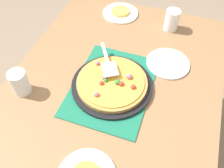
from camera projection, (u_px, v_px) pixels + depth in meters
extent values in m
plane|color=#84705B|center=(112.00, 152.00, 1.73)|extent=(8.00, 8.00, 0.00)
cube|color=olive|center=(112.00, 89.00, 1.16)|extent=(1.40, 1.00, 0.03)
cube|color=olive|center=(86.00, 43.00, 1.92)|extent=(0.07, 0.07, 0.72)
cube|color=olive|center=(199.00, 70.00, 1.74)|extent=(0.07, 0.07, 0.72)
cube|color=#196B4C|center=(112.00, 86.00, 1.14)|extent=(0.48, 0.36, 0.01)
cylinder|color=black|center=(112.00, 85.00, 1.14)|extent=(0.38, 0.38, 0.01)
cylinder|color=#B78442|center=(112.00, 83.00, 1.12)|extent=(0.33, 0.33, 0.02)
cylinder|color=gold|center=(112.00, 81.00, 1.11)|extent=(0.30, 0.30, 0.01)
sphere|color=#338433|center=(106.00, 80.00, 1.10)|extent=(0.02, 0.02, 0.02)
sphere|color=red|center=(133.00, 87.00, 1.08)|extent=(0.02, 0.02, 0.02)
sphere|color=#B76675|center=(129.00, 77.00, 1.11)|extent=(0.03, 0.03, 0.03)
sphere|color=#338433|center=(118.00, 82.00, 1.09)|extent=(0.03, 0.03, 0.03)
sphere|color=#B76675|center=(104.00, 78.00, 1.11)|extent=(0.03, 0.03, 0.03)
sphere|color=#B76675|center=(97.00, 94.00, 1.05)|extent=(0.02, 0.02, 0.02)
sphere|color=red|center=(121.00, 84.00, 1.09)|extent=(0.02, 0.02, 0.02)
sphere|color=#B76675|center=(98.00, 63.00, 1.17)|extent=(0.02, 0.02, 0.02)
sphere|color=red|center=(102.00, 83.00, 1.09)|extent=(0.02, 0.02, 0.02)
cylinder|color=white|center=(120.00, 13.00, 1.51)|extent=(0.22, 0.22, 0.01)
cylinder|color=white|center=(168.00, 63.00, 1.23)|extent=(0.22, 0.22, 0.01)
cylinder|color=#EAB747|center=(120.00, 11.00, 1.50)|extent=(0.11, 0.11, 0.02)
cylinder|color=white|center=(172.00, 20.00, 1.37)|extent=(0.08, 0.08, 0.12)
cylinder|color=white|center=(20.00, 83.00, 1.08)|extent=(0.08, 0.08, 0.12)
cube|color=silver|center=(110.00, 69.00, 1.12)|extent=(0.11, 0.11, 0.00)
cube|color=#B2B2B7|center=(105.00, 52.00, 1.19)|extent=(0.13, 0.09, 0.01)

